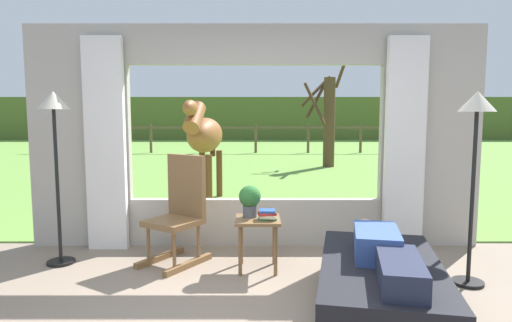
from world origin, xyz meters
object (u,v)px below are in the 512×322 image
object	(u,v)px
pasture_tree	(329,118)
recliner_sofa	(381,288)
potted_plant	(251,199)
floor_lamp_right	(477,130)
floor_lamp_left	(56,125)
reclining_person	(385,252)
horse	(205,136)
rocking_chair	(181,210)
book_stack	(268,215)
side_table	(259,228)

from	to	relation	value
pasture_tree	recliner_sofa	bearing A→B (deg)	-96.54
potted_plant	floor_lamp_right	bearing A→B (deg)	-12.45
floor_lamp_left	floor_lamp_right	bearing A→B (deg)	-8.04
recliner_sofa	floor_lamp_right	distance (m)	1.67
reclining_person	floor_lamp_right	bearing A→B (deg)	45.63
recliner_sofa	potted_plant	bearing A→B (deg)	144.82
reclining_person	pasture_tree	world-z (taller)	pasture_tree
recliner_sofa	horse	world-z (taller)	horse
reclining_person	rocking_chair	world-z (taller)	rocking_chair
book_stack	pasture_tree	size ratio (longest dim) A/B	0.06
recliner_sofa	reclining_person	xyz separation A→B (m)	(-0.00, -0.05, 0.30)
book_stack	floor_lamp_left	world-z (taller)	floor_lamp_left
reclining_person	pasture_tree	distance (m)	9.48
horse	pasture_tree	world-z (taller)	pasture_tree
rocking_chair	book_stack	size ratio (longest dim) A/B	5.96
side_table	book_stack	distance (m)	0.18
recliner_sofa	side_table	bearing A→B (deg)	144.14
book_stack	horse	bearing A→B (deg)	106.61
rocking_chair	potted_plant	world-z (taller)	rocking_chair
floor_lamp_right	pasture_tree	world-z (taller)	pasture_tree
reclining_person	potted_plant	xyz separation A→B (m)	(-1.02, 1.12, 0.18)
side_table	rocking_chair	bearing A→B (deg)	162.93
floor_lamp_left	horse	world-z (taller)	floor_lamp_left
side_table	book_stack	xyz separation A→B (m)	(0.09, -0.06, 0.14)
recliner_sofa	reclining_person	distance (m)	0.31
reclining_person	rocking_chair	distance (m)	2.19
potted_plant	pasture_tree	size ratio (longest dim) A/B	0.11
rocking_chair	horse	size ratio (longest dim) A/B	0.62
reclining_person	potted_plant	size ratio (longest dim) A/B	4.48
pasture_tree	floor_lamp_left	bearing A→B (deg)	-116.51
reclining_person	horse	xyz separation A→B (m)	(-1.86, 4.37, 0.63)
floor_lamp_left	floor_lamp_right	size ratio (longest dim) A/B	1.01
horse	pasture_tree	distance (m)	5.81
rocking_chair	pasture_tree	world-z (taller)	pasture_tree
potted_plant	horse	bearing A→B (deg)	104.36
side_table	reclining_person	bearing A→B (deg)	-48.28
recliner_sofa	side_table	xyz separation A→B (m)	(-0.94, 1.01, 0.21)
pasture_tree	potted_plant	bearing A→B (deg)	-104.21
reclining_person	side_table	size ratio (longest dim) A/B	2.75
reclining_person	floor_lamp_right	world-z (taller)	floor_lamp_right
book_stack	horse	world-z (taller)	horse
recliner_sofa	pasture_tree	xyz separation A→B (m)	(1.07, 9.33, 1.17)
reclining_person	pasture_tree	size ratio (longest dim) A/B	0.48
rocking_chair	side_table	xyz separation A→B (m)	(0.81, -0.25, -0.12)
recliner_sofa	rocking_chair	world-z (taller)	rocking_chair
reclining_person	horse	size ratio (longest dim) A/B	0.79
side_table	floor_lamp_left	world-z (taller)	floor_lamp_left
rocking_chair	potted_plant	size ratio (longest dim) A/B	3.50
rocking_chair	floor_lamp_right	world-z (taller)	floor_lamp_right
reclining_person	book_stack	distance (m)	1.31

